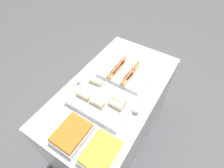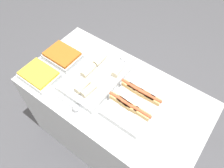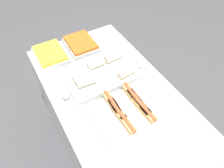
{
  "view_description": "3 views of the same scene",
  "coord_description": "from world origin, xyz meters",
  "px_view_note": "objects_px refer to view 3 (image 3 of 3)",
  "views": [
    {
      "loc": [
        -0.87,
        -0.54,
        2.13
      ],
      "look_at": [
        -0.02,
        0.0,
        0.96
      ],
      "focal_mm": 28.0,
      "sensor_mm": 36.0,
      "label": 1
    },
    {
      "loc": [
        0.55,
        -0.77,
        2.27
      ],
      "look_at": [
        -0.02,
        0.0,
        0.96
      ],
      "focal_mm": 35.0,
      "sensor_mm": 36.0,
      "label": 2
    },
    {
      "loc": [
        0.81,
        -0.48,
        2.05
      ],
      "look_at": [
        -0.02,
        0.0,
        0.96
      ],
      "focal_mm": 35.0,
      "sensor_mm": 36.0,
      "label": 3
    }
  ],
  "objects_px": {
    "tray_side_front": "(51,55)",
    "serving_spoon_far": "(138,65)",
    "tray_wraps": "(101,73)",
    "serving_spoon_near": "(65,95)",
    "tray_side_back": "(81,45)",
    "tray_hotdogs": "(129,110)"
  },
  "relations": [
    {
      "from": "tray_wraps",
      "to": "serving_spoon_far",
      "type": "height_order",
      "value": "tray_wraps"
    },
    {
      "from": "tray_hotdogs",
      "to": "tray_side_front",
      "type": "distance_m",
      "value": 0.78
    },
    {
      "from": "tray_side_back",
      "to": "serving_spoon_far",
      "type": "bearing_deg",
      "value": 33.89
    },
    {
      "from": "serving_spoon_far",
      "to": "serving_spoon_near",
      "type": "bearing_deg",
      "value": -90.14
    },
    {
      "from": "tray_side_front",
      "to": "tray_side_back",
      "type": "relative_size",
      "value": 1.0
    },
    {
      "from": "tray_hotdogs",
      "to": "serving_spoon_near",
      "type": "distance_m",
      "value": 0.44
    },
    {
      "from": "tray_wraps",
      "to": "serving_spoon_near",
      "type": "relative_size",
      "value": 2.44
    },
    {
      "from": "tray_wraps",
      "to": "tray_side_front",
      "type": "bearing_deg",
      "value": -145.85
    },
    {
      "from": "tray_side_front",
      "to": "serving_spoon_far",
      "type": "bearing_deg",
      "value": 52.19
    },
    {
      "from": "tray_side_back",
      "to": "tray_wraps",
      "type": "bearing_deg",
      "value": -1.77
    },
    {
      "from": "serving_spoon_near",
      "to": "serving_spoon_far",
      "type": "distance_m",
      "value": 0.59
    },
    {
      "from": "tray_side_front",
      "to": "serving_spoon_near",
      "type": "relative_size",
      "value": 1.35
    },
    {
      "from": "tray_hotdogs",
      "to": "tray_side_front",
      "type": "bearing_deg",
      "value": -161.34
    },
    {
      "from": "tray_wraps",
      "to": "serving_spoon_far",
      "type": "relative_size",
      "value": 2.4
    },
    {
      "from": "tray_side_front",
      "to": "serving_spoon_near",
      "type": "distance_m",
      "value": 0.42
    },
    {
      "from": "tray_hotdogs",
      "to": "serving_spoon_near",
      "type": "relative_size",
      "value": 2.15
    },
    {
      "from": "tray_wraps",
      "to": "tray_hotdogs",
      "type": "bearing_deg",
      "value": 0.21
    },
    {
      "from": "tray_hotdogs",
      "to": "tray_side_front",
      "type": "height_order",
      "value": "tray_hotdogs"
    },
    {
      "from": "tray_wraps",
      "to": "tray_side_back",
      "type": "height_order",
      "value": "tray_wraps"
    },
    {
      "from": "serving_spoon_near",
      "to": "tray_side_back",
      "type": "bearing_deg",
      "value": 143.92
    },
    {
      "from": "tray_side_front",
      "to": "serving_spoon_near",
      "type": "bearing_deg",
      "value": -6.25
    },
    {
      "from": "tray_hotdogs",
      "to": "tray_wraps",
      "type": "distance_m",
      "value": 0.37
    }
  ]
}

